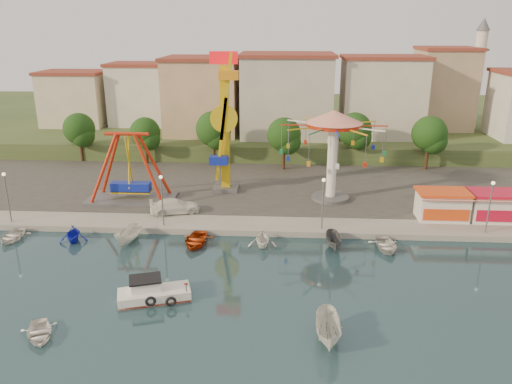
# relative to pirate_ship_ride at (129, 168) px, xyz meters

# --- Properties ---
(ground) EXTENTS (200.00, 200.00, 0.00)m
(ground) POSITION_rel_pirate_ship_ride_xyz_m (13.50, -20.35, -4.39)
(ground) COLOR #122B34
(ground) RESTS_ON ground
(quay_deck) EXTENTS (200.00, 100.00, 0.60)m
(quay_deck) POSITION_rel_pirate_ship_ride_xyz_m (13.50, 41.65, -4.09)
(quay_deck) COLOR #9E998E
(quay_deck) RESTS_ON ground
(asphalt_pad) EXTENTS (90.00, 28.00, 0.01)m
(asphalt_pad) POSITION_rel_pirate_ship_ride_xyz_m (13.50, 9.65, -3.79)
(asphalt_pad) COLOR #4C4944
(asphalt_pad) RESTS_ON quay_deck
(hill_terrace) EXTENTS (200.00, 60.00, 3.00)m
(hill_terrace) POSITION_rel_pirate_ship_ride_xyz_m (13.50, 46.65, -2.89)
(hill_terrace) COLOR #384C26
(hill_terrace) RESTS_ON ground
(pirate_ship_ride) EXTENTS (10.00, 5.00, 8.00)m
(pirate_ship_ride) POSITION_rel_pirate_ship_ride_xyz_m (0.00, 0.00, 0.00)
(pirate_ship_ride) COLOR #59595E
(pirate_ship_ride) RESTS_ON quay_deck
(kamikaze_tower) EXTENTS (3.36, 3.10, 16.50)m
(kamikaze_tower) POSITION_rel_pirate_ship_ride_xyz_m (10.59, 4.05, 4.21)
(kamikaze_tower) COLOR #59595E
(kamikaze_tower) RESTS_ON quay_deck
(wave_swinger) EXTENTS (11.60, 11.60, 10.40)m
(wave_swinger) POSITION_rel_pirate_ship_ride_xyz_m (23.06, 1.68, 3.80)
(wave_swinger) COLOR #59595E
(wave_swinger) RESTS_ON quay_deck
(booth_left) EXTENTS (5.40, 3.78, 3.08)m
(booth_left) POSITION_rel_pirate_ship_ride_xyz_m (34.17, -3.87, -2.23)
(booth_left) COLOR white
(booth_left) RESTS_ON quay_deck
(booth_mid) EXTENTS (5.40, 3.78, 3.08)m
(booth_mid) POSITION_rel_pirate_ship_ride_xyz_m (39.49, -3.87, -2.23)
(booth_mid) COLOR white
(booth_mid) RESTS_ON quay_deck
(lamp_post_0) EXTENTS (0.14, 0.14, 5.00)m
(lamp_post_0) POSITION_rel_pirate_ship_ride_xyz_m (-10.50, -7.35, -1.29)
(lamp_post_0) COLOR #59595E
(lamp_post_0) RESTS_ON quay_deck
(lamp_post_1) EXTENTS (0.14, 0.14, 5.00)m
(lamp_post_1) POSITION_rel_pirate_ship_ride_xyz_m (5.50, -7.35, -1.29)
(lamp_post_1) COLOR #59595E
(lamp_post_1) RESTS_ON quay_deck
(lamp_post_2) EXTENTS (0.14, 0.14, 5.00)m
(lamp_post_2) POSITION_rel_pirate_ship_ride_xyz_m (21.50, -7.35, -1.29)
(lamp_post_2) COLOR #59595E
(lamp_post_2) RESTS_ON quay_deck
(lamp_post_3) EXTENTS (0.14, 0.14, 5.00)m
(lamp_post_3) POSITION_rel_pirate_ship_ride_xyz_m (37.50, -7.35, -1.29)
(lamp_post_3) COLOR #59595E
(lamp_post_3) RESTS_ON quay_deck
(tree_0) EXTENTS (4.60, 4.60, 7.19)m
(tree_0) POSITION_rel_pirate_ship_ride_xyz_m (-12.50, 16.62, 1.08)
(tree_0) COLOR #382314
(tree_0) RESTS_ON quay_deck
(tree_1) EXTENTS (4.35, 4.35, 6.80)m
(tree_1) POSITION_rel_pirate_ship_ride_xyz_m (-2.50, 15.89, 0.81)
(tree_1) COLOR #382314
(tree_1) RESTS_ON quay_deck
(tree_2) EXTENTS (5.02, 5.02, 7.85)m
(tree_2) POSITION_rel_pirate_ship_ride_xyz_m (7.50, 15.45, 1.52)
(tree_2) COLOR #382314
(tree_2) RESTS_ON quay_deck
(tree_3) EXTENTS (4.68, 4.68, 7.32)m
(tree_3) POSITION_rel_pirate_ship_ride_xyz_m (17.50, 14.01, 1.16)
(tree_3) COLOR #382314
(tree_3) RESTS_ON quay_deck
(tree_4) EXTENTS (4.86, 4.86, 7.60)m
(tree_4) POSITION_rel_pirate_ship_ride_xyz_m (27.50, 17.00, 1.35)
(tree_4) COLOR #382314
(tree_4) RESTS_ON quay_deck
(tree_5) EXTENTS (4.83, 4.83, 7.54)m
(tree_5) POSITION_rel_pirate_ship_ride_xyz_m (37.50, 15.18, 1.31)
(tree_5) COLOR #382314
(tree_5) RESTS_ON quay_deck
(building_0) EXTENTS (9.26, 9.53, 11.87)m
(building_0) POSITION_rel_pirate_ship_ride_xyz_m (-19.87, 25.71, 4.54)
(building_0) COLOR beige
(building_0) RESTS_ON hill_terrace
(building_1) EXTENTS (12.33, 9.01, 8.63)m
(building_1) POSITION_rel_pirate_ship_ride_xyz_m (-7.83, 31.03, 2.92)
(building_1) COLOR silver
(building_1) RESTS_ON hill_terrace
(building_2) EXTENTS (11.95, 9.28, 11.23)m
(building_2) POSITION_rel_pirate_ship_ride_xyz_m (5.31, 31.61, 4.22)
(building_2) COLOR tan
(building_2) RESTS_ON hill_terrace
(building_3) EXTENTS (12.59, 10.50, 9.20)m
(building_3) POSITION_rel_pirate_ship_ride_xyz_m (19.10, 28.45, 3.20)
(building_3) COLOR beige
(building_3) RESTS_ON hill_terrace
(building_4) EXTENTS (10.75, 9.23, 9.24)m
(building_4) POSITION_rel_pirate_ship_ride_xyz_m (32.57, 31.85, 3.22)
(building_4) COLOR beige
(building_4) RESTS_ON hill_terrace
(building_5) EXTENTS (12.77, 10.96, 11.21)m
(building_5) POSITION_rel_pirate_ship_ride_xyz_m (45.87, 29.98, 4.21)
(building_5) COLOR tan
(building_5) RESTS_ON hill_terrace
(minaret) EXTENTS (2.80, 2.80, 18.00)m
(minaret) POSITION_rel_pirate_ship_ride_xyz_m (49.50, 33.65, 8.15)
(minaret) COLOR silver
(minaret) RESTS_ON hill_terrace
(cabin_motorboat) EXTENTS (5.79, 3.59, 1.91)m
(cabin_motorboat) POSITION_rel_pirate_ship_ride_xyz_m (7.81, -20.72, -3.88)
(cabin_motorboat) COLOR white
(cabin_motorboat) RESTS_ON ground
(rowboat_a) EXTENTS (3.65, 4.07, 0.69)m
(rowboat_a) POSITION_rel_pirate_ship_ride_xyz_m (1.44, -25.98, -4.05)
(rowboat_a) COLOR white
(rowboat_a) RESTS_ON ground
(skiff) EXTENTS (1.73, 4.46, 1.71)m
(skiff) POSITION_rel_pirate_ship_ride_xyz_m (20.82, -25.21, -3.54)
(skiff) COLOR silver
(skiff) RESTS_ON ground
(van) EXTENTS (5.69, 3.60, 1.54)m
(van) POSITION_rel_pirate_ship_ride_xyz_m (5.92, -3.87, -3.03)
(van) COLOR white
(van) RESTS_ON quay_deck
(moored_boat_0) EXTENTS (2.76, 3.82, 0.78)m
(moored_boat_0) POSITION_rel_pirate_ship_ride_xyz_m (-8.80, -10.55, -4.00)
(moored_boat_0) COLOR white
(moored_boat_0) RESTS_ON ground
(moored_boat_1) EXTENTS (3.34, 3.64, 1.61)m
(moored_boat_1) POSITION_rel_pirate_ship_ride_xyz_m (-2.61, -10.55, -3.59)
(moored_boat_1) COLOR #1620C6
(moored_boat_1) RESTS_ON ground
(moored_boat_2) EXTENTS (2.42, 4.18, 1.52)m
(moored_boat_2) POSITION_rel_pirate_ship_ride_xyz_m (2.83, -10.55, -3.63)
(moored_boat_2) COLOR silver
(moored_boat_2) RESTS_ON ground
(moored_boat_3) EXTENTS (3.31, 4.44, 0.88)m
(moored_boat_3) POSITION_rel_pirate_ship_ride_xyz_m (9.33, -10.55, -3.95)
(moored_boat_3) COLOR #B43A0E
(moored_boat_3) RESTS_ON ground
(moored_boat_4) EXTENTS (2.92, 3.33, 1.66)m
(moored_boat_4) POSITION_rel_pirate_ship_ride_xyz_m (15.72, -10.55, -3.56)
(moored_boat_4) COLOR white
(moored_boat_4) RESTS_ON ground
(moored_boat_5) EXTENTS (1.53, 3.70, 1.41)m
(moored_boat_5) POSITION_rel_pirate_ship_ride_xyz_m (22.43, -10.55, -3.69)
(moored_boat_5) COLOR #504F54
(moored_boat_5) RESTS_ON ground
(moored_boat_6) EXTENTS (3.08, 4.11, 0.81)m
(moored_boat_6) POSITION_rel_pirate_ship_ride_xyz_m (27.29, -10.55, -3.99)
(moored_boat_6) COLOR silver
(moored_boat_6) RESTS_ON ground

